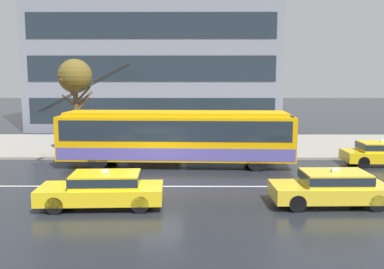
# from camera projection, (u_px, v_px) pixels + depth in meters

# --- Properties ---
(ground_plane) EXTENTS (160.00, 160.00, 0.00)m
(ground_plane) POSITION_uv_depth(u_px,v_px,m) (155.00, 180.00, 19.77)
(ground_plane) COLOR #1F2329
(sidewalk_slab) EXTENTS (80.00, 10.00, 0.14)m
(sidewalk_slab) POSITION_uv_depth(u_px,v_px,m) (168.00, 145.00, 29.49)
(sidewalk_slab) COLOR gray
(sidewalk_slab) RESTS_ON ground_plane
(lane_centre_line) EXTENTS (72.00, 0.14, 0.01)m
(lane_centre_line) POSITION_uv_depth(u_px,v_px,m) (153.00, 186.00, 18.58)
(lane_centre_line) COLOR silver
(lane_centre_line) RESTS_ON ground_plane
(trolleybus) EXTENTS (13.53, 3.03, 5.41)m
(trolleybus) POSITION_uv_depth(u_px,v_px,m) (177.00, 136.00, 22.73)
(trolleybus) COLOR #ECA409
(trolleybus) RESTS_ON ground_plane
(taxi_ahead_of_bus) EXTENTS (4.49, 1.92, 1.39)m
(taxi_ahead_of_bus) POSITION_uv_depth(u_px,v_px,m) (384.00, 152.00, 22.97)
(taxi_ahead_of_bus) COLOR yellow
(taxi_ahead_of_bus) RESTS_ON ground_plane
(taxi_oncoming_near) EXTENTS (4.55, 1.98, 1.39)m
(taxi_oncoming_near) POSITION_uv_depth(u_px,v_px,m) (103.00, 188.00, 15.56)
(taxi_oncoming_near) COLOR yellow
(taxi_oncoming_near) RESTS_ON ground_plane
(taxi_oncoming_far) EXTENTS (4.32, 1.92, 1.39)m
(taxi_oncoming_far) POSITION_uv_depth(u_px,v_px,m) (332.00, 187.00, 15.77)
(taxi_oncoming_far) COLOR yellow
(taxi_oncoming_far) RESTS_ON ground_plane
(bus_shelter) EXTENTS (3.51, 1.53, 2.44)m
(bus_shelter) POSITION_uv_depth(u_px,v_px,m) (161.00, 123.00, 25.91)
(bus_shelter) COLOR gray
(bus_shelter) RESTS_ON sidewalk_slab
(pedestrian_at_shelter) EXTENTS (1.42, 1.42, 1.89)m
(pedestrian_at_shelter) POSITION_uv_depth(u_px,v_px,m) (177.00, 125.00, 27.31)
(pedestrian_at_shelter) COLOR navy
(pedestrian_at_shelter) RESTS_ON sidewalk_slab
(pedestrian_approaching_curb) EXTENTS (0.36, 0.36, 1.58)m
(pedestrian_approaching_curb) POSITION_uv_depth(u_px,v_px,m) (130.00, 137.00, 26.13)
(pedestrian_approaching_curb) COLOR navy
(pedestrian_approaching_curb) RESTS_ON sidewalk_slab
(pedestrian_walking_past) EXTENTS (0.39, 0.39, 1.62)m
(pedestrian_walking_past) POSITION_uv_depth(u_px,v_px,m) (106.00, 140.00, 24.89)
(pedestrian_walking_past) COLOR #24224A
(pedestrian_walking_past) RESTS_ON sidewalk_slab
(pedestrian_waiting_by_pole) EXTENTS (1.55, 1.55, 1.96)m
(pedestrian_waiting_by_pole) POSITION_uv_depth(u_px,v_px,m) (157.00, 125.00, 26.53)
(pedestrian_waiting_by_pole) COLOR black
(pedestrian_waiting_by_pole) RESTS_ON sidewalk_slab
(street_tree_bare) EXTENTS (2.06, 2.06, 5.68)m
(street_tree_bare) POSITION_uv_depth(u_px,v_px,m) (75.00, 78.00, 25.87)
(street_tree_bare) COLOR brown
(street_tree_bare) RESTS_ON sidewalk_slab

